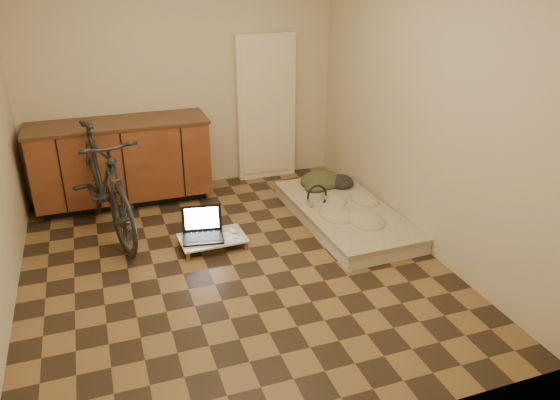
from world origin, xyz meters
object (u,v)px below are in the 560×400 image
object	(u,v)px
futon	(345,214)
laptop	(203,231)
bicycle	(102,177)
lap_desk	(213,238)

from	to	relation	value
futon	laptop	bearing A→B (deg)	179.67
bicycle	futon	xyz separation A→B (m)	(2.27, -0.54, -0.51)
lap_desk	futon	bearing A→B (deg)	1.20
futon	laptop	distance (m)	1.47
bicycle	laptop	bearing A→B (deg)	-48.22
bicycle	futon	size ratio (longest dim) A/B	0.99
futon	laptop	size ratio (longest dim) A/B	4.35
bicycle	futon	world-z (taller)	bicycle
futon	laptop	world-z (taller)	laptop
bicycle	futon	distance (m)	2.39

